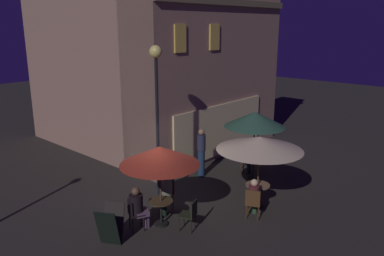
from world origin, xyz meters
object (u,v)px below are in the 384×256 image
at_px(patron_seated_1, 166,191).
at_px(patio_umbrella_1, 160,156).
at_px(cafe_chair_2, 133,212).
at_px(patron_standing_4, 201,152).
at_px(patio_umbrella_2, 260,143).
at_px(cafe_chair_1, 167,192).
at_px(cafe_table_2, 257,190).
at_px(cafe_chair_0, 246,156).
at_px(patron_seated_0, 248,154).
at_px(patron_seated_3, 254,195).
at_px(cafe_chair_3, 190,213).
at_px(street_lamp_near_corner, 157,89).
at_px(menu_sandwich_board, 111,225).
at_px(cafe_table_1, 161,208).
at_px(cafe_table_0, 253,164).
at_px(cafe_chair_4, 253,201).
at_px(patron_seated_2, 138,206).
at_px(patio_umbrella_0, 255,119).

bearing_deg(patron_seated_1, patio_umbrella_1, -0.00).
height_order(cafe_chair_2, patron_standing_4, patron_standing_4).
xyz_separation_m(patio_umbrella_2, cafe_chair_1, (-2.01, 1.90, -1.46)).
bearing_deg(cafe_table_2, cafe_chair_0, 40.25).
xyz_separation_m(patron_seated_0, patron_seated_3, (-2.93, -2.19, -0.02)).
bearing_deg(cafe_chair_3, patio_umbrella_2, -124.94).
bearing_deg(cafe_chair_3, cafe_table_2, -124.94).
bearing_deg(patron_seated_1, street_lamp_near_corner, -155.59).
bearing_deg(cafe_chair_2, patron_seated_1, 28.89).
relative_size(menu_sandwich_board, cafe_table_1, 1.38).
xyz_separation_m(cafe_table_0, patio_umbrella_2, (-1.82, -1.36, 1.48)).
height_order(patron_seated_3, patron_standing_4, patron_standing_4).
xyz_separation_m(cafe_chair_4, patron_seated_1, (-1.36, 2.15, 0.14)).
bearing_deg(patron_seated_1, patron_standing_4, 165.60).
bearing_deg(patron_seated_2, patio_umbrella_2, -1.88).
bearing_deg(cafe_table_2, patron_seated_3, -156.12).
height_order(cafe_chair_0, patron_seated_1, patron_seated_1).
bearing_deg(patio_umbrella_0, patron_seated_0, 49.48).
height_order(patio_umbrella_1, patron_seated_3, patio_umbrella_1).
bearing_deg(patio_umbrella_1, cafe_chair_2, 155.47).
relative_size(cafe_table_2, patron_seated_0, 0.60).
relative_size(street_lamp_near_corner, cafe_table_1, 6.63).
height_order(menu_sandwich_board, cafe_chair_3, menu_sandwich_board).
relative_size(cafe_chair_4, patron_seated_0, 0.75).
height_order(cafe_chair_4, patron_seated_0, patron_seated_0).
bearing_deg(cafe_table_0, cafe_chair_0, 49.48).
bearing_deg(patron_seated_0, patron_seated_1, -48.13).
relative_size(patio_umbrella_2, cafe_chair_1, 2.69).
height_order(menu_sandwich_board, cafe_chair_0, menu_sandwich_board).
bearing_deg(patron_seated_2, patron_standing_4, 41.38).
bearing_deg(patron_seated_2, patron_seated_0, 27.15).
distance_m(cafe_chair_2, patron_seated_1, 1.33).
distance_m(cafe_chair_2, patron_seated_2, 0.20).
relative_size(menu_sandwich_board, cafe_chair_3, 1.17).
xyz_separation_m(cafe_chair_1, patron_seated_3, (1.38, -2.18, 0.10)).
distance_m(patron_seated_2, patron_seated_3, 3.33).
distance_m(cafe_chair_1, patron_seated_0, 4.31).
bearing_deg(cafe_table_0, cafe_chair_2, 176.14).
xyz_separation_m(patron_seated_0, patron_seated_1, (-4.43, -0.10, -0.00)).
relative_size(cafe_table_1, patron_seated_0, 0.59).
bearing_deg(patron_standing_4, cafe_table_1, 127.34).
height_order(cafe_table_0, cafe_table_1, cafe_table_0).
bearing_deg(cafe_table_1, patron_seated_1, 34.99).
relative_size(cafe_chair_4, patron_seated_1, 0.76).
xyz_separation_m(menu_sandwich_board, cafe_chair_0, (6.65, 0.38, 0.03)).
bearing_deg(street_lamp_near_corner, patron_seated_2, -150.15).
bearing_deg(patron_seated_2, cafe_table_0, 21.18).
bearing_deg(patron_seated_2, street_lamp_near_corner, 54.38).
bearing_deg(patron_seated_0, cafe_table_1, -43.48).
relative_size(cafe_table_2, cafe_chair_2, 0.83).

